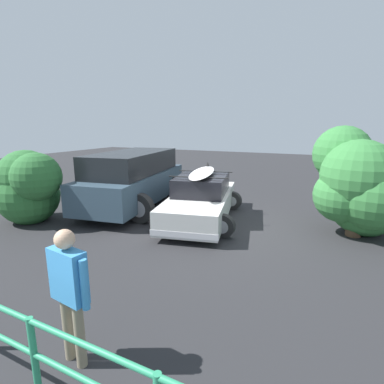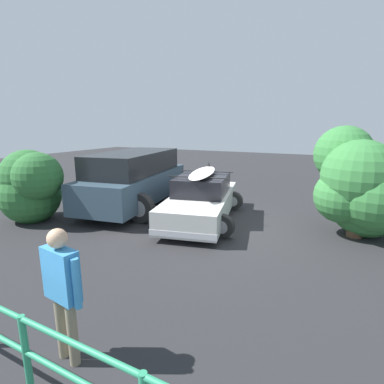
# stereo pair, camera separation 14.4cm
# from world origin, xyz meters

# --- Properties ---
(ground_plane) EXTENTS (44.00, 44.00, 0.02)m
(ground_plane) POSITION_xyz_m (0.00, 0.00, -0.01)
(ground_plane) COLOR #28282B
(ground_plane) RESTS_ON ground
(sedan_car) EXTENTS (2.71, 4.38, 1.56)m
(sedan_car) POSITION_xyz_m (0.57, -0.18, 0.61)
(sedan_car) COLOR silver
(sedan_car) RESTS_ON ground
(suv_car) EXTENTS (3.11, 5.12, 1.85)m
(suv_car) POSITION_xyz_m (3.12, -0.46, 0.96)
(suv_car) COLOR #334756
(suv_car) RESTS_ON ground
(person_bystander) EXTENTS (0.63, 0.25, 1.63)m
(person_bystander) POSITION_xyz_m (-0.26, 5.40, 0.98)
(person_bystander) COLOR gray
(person_bystander) RESTS_ON ground
(bush_near_left) EXTENTS (2.30, 2.34, 2.74)m
(bush_near_left) POSITION_xyz_m (-3.41, -0.72, 1.25)
(bush_near_left) COLOR brown
(bush_near_left) RESTS_ON ground
(bush_near_right) EXTENTS (2.12, 1.68, 2.12)m
(bush_near_right) POSITION_xyz_m (4.85, 2.04, 1.06)
(bush_near_right) COLOR brown
(bush_near_right) RESTS_ON ground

